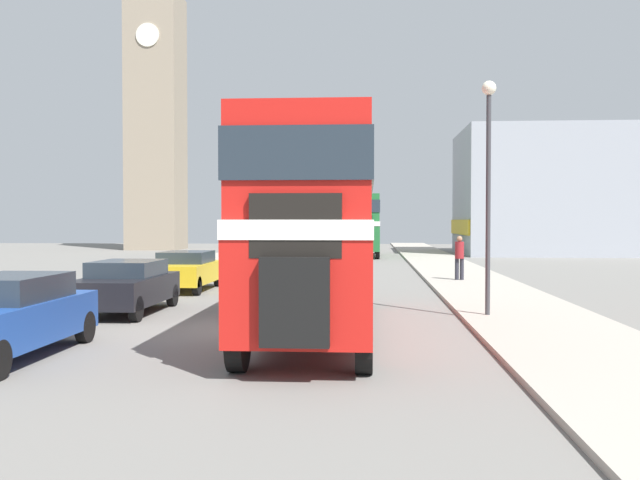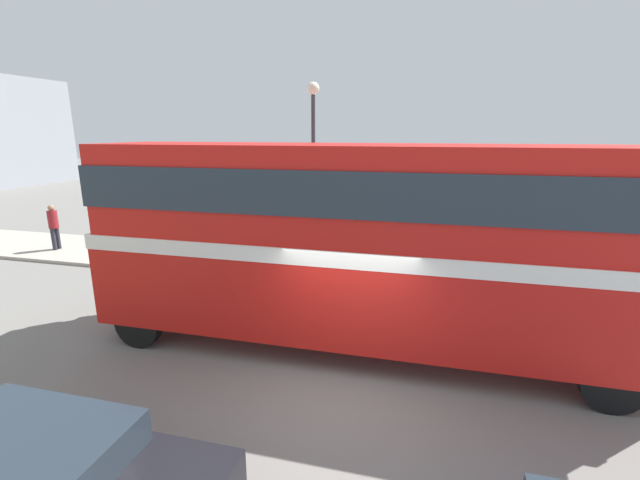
% 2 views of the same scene
% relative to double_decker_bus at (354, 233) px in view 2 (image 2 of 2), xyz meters
% --- Properties ---
extents(ground_plane, '(120.00, 120.00, 0.00)m').
position_rel_double_decker_bus_xyz_m(ground_plane, '(-1.58, -0.12, -2.58)').
color(ground_plane, slate).
extents(sidewalk_right, '(3.50, 120.00, 0.12)m').
position_rel_double_decker_bus_xyz_m(sidewalk_right, '(5.17, -0.12, -2.52)').
color(sidewalk_right, '#A8A093').
rests_on(sidewalk_right, ground_plane).
extents(double_decker_bus, '(2.37, 11.16, 4.35)m').
position_rel_double_decker_bus_xyz_m(double_decker_bus, '(0.00, 0.00, 0.00)').
color(double_decker_bus, red).
rests_on(double_decker_bus, ground_plane).
extents(pedestrian_walking, '(0.36, 0.36, 1.76)m').
position_rel_double_decker_bus_xyz_m(pedestrian_walking, '(4.73, 12.59, -1.47)').
color(pedestrian_walking, '#282833').
rests_on(pedestrian_walking, sidewalk_right).
extents(street_lamp, '(0.36, 0.36, 5.86)m').
position_rel_double_decker_bus_xyz_m(street_lamp, '(4.10, 1.97, 1.37)').
color(street_lamp, '#38383D').
rests_on(street_lamp, sidewalk_right).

